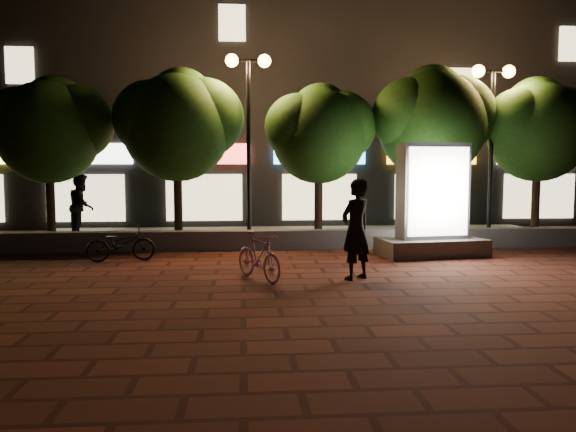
{
  "coord_description": "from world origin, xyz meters",
  "views": [
    {
      "loc": [
        -1.66,
        -10.88,
        2.18
      ],
      "look_at": [
        -0.69,
        1.5,
        1.09
      ],
      "focal_mm": 35.6,
      "sensor_mm": 36.0,
      "label": 1
    }
  ],
  "objects": [
    {
      "name": "ground",
      "position": [
        0.0,
        0.0,
        0.0
      ],
      "size": [
        80.0,
        80.0,
        0.0
      ],
      "primitive_type": "plane",
      "color": "maroon",
      "rests_on": "ground"
    },
    {
      "name": "retaining_wall",
      "position": [
        0.0,
        4.0,
        0.25
      ],
      "size": [
        16.0,
        0.45,
        0.5
      ],
      "primitive_type": "cube",
      "color": "#605D59",
      "rests_on": "ground"
    },
    {
      "name": "sidewalk",
      "position": [
        0.0,
        6.5,
        0.04
      ],
      "size": [
        16.0,
        5.0,
        0.08
      ],
      "primitive_type": "cube",
      "color": "#605D59",
      "rests_on": "ground"
    },
    {
      "name": "building_block",
      "position": [
        -0.01,
        12.99,
        5.0
      ],
      "size": [
        28.0,
        8.12,
        11.3
      ],
      "color": "black",
      "rests_on": "ground"
    },
    {
      "name": "tree_far_left",
      "position": [
        -6.95,
        5.46,
        3.29
      ],
      "size": [
        3.36,
        2.8,
        4.63
      ],
      "color": "black",
      "rests_on": "sidewalk"
    },
    {
      "name": "tree_left",
      "position": [
        -3.45,
        5.46,
        3.44
      ],
      "size": [
        3.6,
        3.0,
        4.89
      ],
      "color": "black",
      "rests_on": "sidewalk"
    },
    {
      "name": "tree_mid",
      "position": [
        0.55,
        5.46,
        3.22
      ],
      "size": [
        3.24,
        2.7,
        4.5
      ],
      "color": "black",
      "rests_on": "sidewalk"
    },
    {
      "name": "tree_right",
      "position": [
        3.86,
        5.46,
        3.57
      ],
      "size": [
        3.72,
        3.1,
        5.07
      ],
      "color": "black",
      "rests_on": "sidewalk"
    },
    {
      "name": "tree_far_right",
      "position": [
        7.05,
        5.46,
        3.37
      ],
      "size": [
        3.48,
        2.9,
        4.76
      ],
      "color": "black",
      "rests_on": "sidewalk"
    },
    {
      "name": "street_lamp_left",
      "position": [
        -1.5,
        5.2,
        4.03
      ],
      "size": [
        1.26,
        0.36,
        5.18
      ],
      "color": "black",
      "rests_on": "sidewalk"
    },
    {
      "name": "street_lamp_right",
      "position": [
        5.5,
        5.2,
        3.89
      ],
      "size": [
        1.26,
        0.36,
        4.98
      ],
      "color": "black",
      "rests_on": "sidewalk"
    },
    {
      "name": "ad_kiosk",
      "position": [
        2.91,
        2.6,
        1.1
      ],
      "size": [
        2.68,
        1.61,
        2.73
      ],
      "color": "#605D59",
      "rests_on": "ground"
    },
    {
      "name": "scooter_pink",
      "position": [
        -1.38,
        -0.1,
        0.46
      ],
      "size": [
        1.14,
        1.55,
        0.92
      ],
      "primitive_type": "imported",
      "rotation": [
        0.0,
        0.0,
        0.51
      ],
      "color": "pink",
      "rests_on": "ground"
    },
    {
      "name": "rider",
      "position": [
        0.49,
        -0.13,
        0.97
      ],
      "size": [
        0.85,
        0.79,
        1.94
      ],
      "primitive_type": "imported",
      "rotation": [
        0.0,
        0.0,
        3.77
      ],
      "color": "black",
      "rests_on": "ground"
    },
    {
      "name": "scooter_parked",
      "position": [
        -4.47,
        2.36,
        0.4
      ],
      "size": [
        1.61,
        0.81,
        0.81
      ],
      "primitive_type": "imported",
      "rotation": [
        0.0,
        0.0,
        1.76
      ],
      "color": "black",
      "rests_on": "ground"
    },
    {
      "name": "pedestrian",
      "position": [
        -6.39,
        6.24,
        1.03
      ],
      "size": [
        0.78,
        0.97,
        1.89
      ],
      "primitive_type": "imported",
      "rotation": [
        0.0,
        0.0,
        1.64
      ],
      "color": "black",
      "rests_on": "sidewalk"
    }
  ]
}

